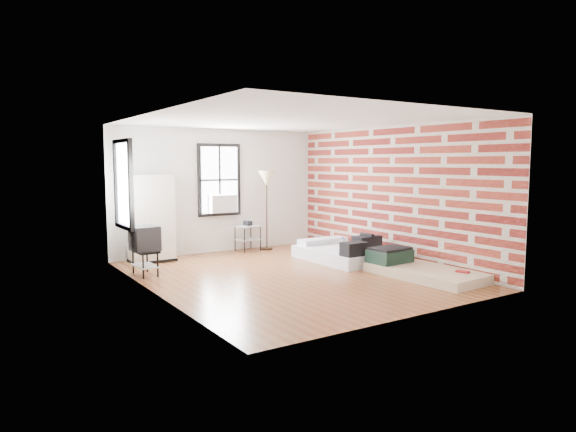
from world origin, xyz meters
TOP-DOWN VIEW (x-y plane):
  - ground at (0.00, 0.00)m, footprint 6.00×6.00m
  - room_shell at (0.23, 0.36)m, footprint 5.02×6.02m
  - mattress_main at (1.75, 0.57)m, footprint 1.43×1.93m
  - mattress_bare at (1.91, -1.28)m, footprint 1.23×2.15m
  - wardrobe at (-1.70, 2.65)m, footprint 0.92×0.53m
  - side_table at (0.59, 2.72)m, footprint 0.59×0.50m
  - floor_lamp at (1.06, 2.65)m, footprint 0.40×0.40m
  - tv_stand at (-2.21, 1.44)m, footprint 0.47×0.65m

SIDE VIEW (x-z plane):
  - ground at x=0.00m, z-range 0.00..0.00m
  - mattress_bare at x=1.91m, z-range -0.09..0.36m
  - mattress_main at x=1.75m, z-range -0.14..0.48m
  - side_table at x=0.59m, z-range 0.12..0.82m
  - tv_stand at x=-2.21m, z-range 0.19..1.09m
  - wardrobe at x=-1.70m, z-range 0.00..1.80m
  - floor_lamp at x=1.06m, z-range 0.67..2.52m
  - room_shell at x=0.23m, z-range 0.33..3.14m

